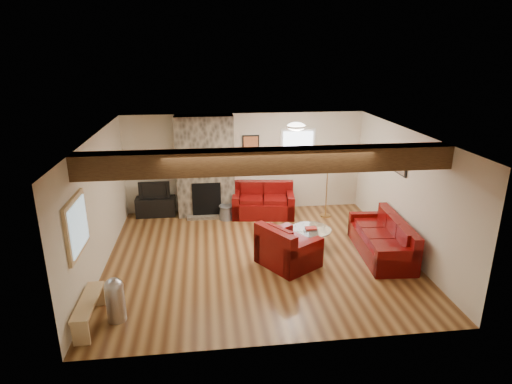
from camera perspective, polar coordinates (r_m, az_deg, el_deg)
room at (r=8.27m, az=0.34°, el=-0.82°), size 8.00×8.00×8.00m
oak_beam at (r=6.78m, az=1.71°, el=4.19°), size 6.00×0.36×0.38m
chimney_breast at (r=10.60m, az=-6.76°, el=3.24°), size 1.40×0.67×2.50m
back_window at (r=10.98m, az=5.57°, el=5.59°), size 0.90×0.08×1.10m
hatch_window at (r=7.01m, az=-22.76°, el=-4.20°), size 0.08×1.00×0.90m
ceiling_dome at (r=8.98m, az=5.39°, el=8.51°), size 0.40×0.40×0.18m
artwork_back at (r=10.76m, az=-0.70°, el=6.23°), size 0.42×0.06×0.52m
artwork_right at (r=9.23m, az=18.68°, el=3.50°), size 0.06×0.55×0.42m
sofa_three at (r=9.04m, az=16.39°, el=-5.79°), size 0.97×2.04×0.77m
loveseat at (r=10.68m, az=0.97°, el=-1.10°), size 1.62×1.06×0.81m
armchair_red at (r=8.31m, az=4.35°, el=-7.02°), size 1.30×1.34×0.82m
coffee_table at (r=9.12m, az=7.29°, el=-6.11°), size 0.85×0.85×0.45m
tv_cabinet at (r=11.00m, az=-13.20°, el=-1.91°), size 0.97×0.39×0.48m
television at (r=10.86m, az=-13.38°, el=0.37°), size 0.76×0.10×0.44m
floor_lamp at (r=10.53m, az=9.56°, el=3.13°), size 0.37×0.37×1.45m
pine_bench at (r=7.18m, az=-21.34°, el=-14.68°), size 0.26×1.10×0.41m
pedal_bin at (r=7.06m, az=-18.26°, el=-13.43°), size 0.36×0.36×0.72m
coal_bucket at (r=10.56m, az=-3.98°, el=-2.67°), size 0.38×0.38×0.36m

